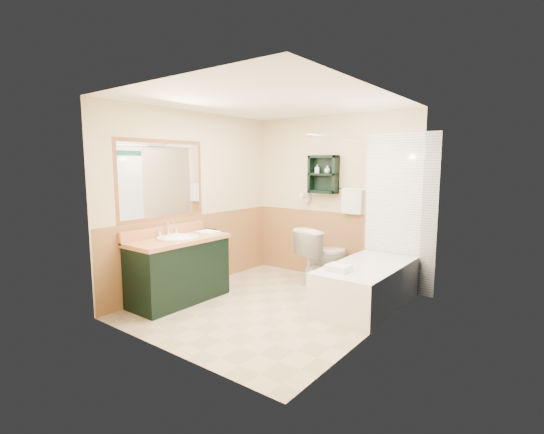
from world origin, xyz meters
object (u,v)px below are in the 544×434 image
at_px(vanity_book, 201,222).
at_px(wall_shelf, 323,174).
at_px(toilet, 324,256).
at_px(bathtub, 366,285).
at_px(vanity, 179,270).
at_px(soap_bottle_a, 317,171).
at_px(soap_bottle_b, 327,170).
at_px(hair_dryer, 306,197).

bearing_deg(vanity_book, wall_shelf, 38.88).
bearing_deg(toilet, bathtub, 166.66).
relative_size(vanity, toilet, 1.54).
relative_size(wall_shelf, soap_bottle_a, 4.29).
xyz_separation_m(bathtub, vanity_book, (-2.08, -0.73, 0.67)).
bearing_deg(soap_bottle_a, wall_shelf, 2.91).
bearing_deg(wall_shelf, soap_bottle_b, -4.02).
bearing_deg(soap_bottle_b, vanity_book, -128.39).
xyz_separation_m(vanity, vanity_book, (-0.17, 0.53, 0.52)).
relative_size(vanity, soap_bottle_a, 9.81).
bearing_deg(wall_shelf, bathtub, -34.32).
bearing_deg(hair_dryer, soap_bottle_a, -8.46).
relative_size(hair_dryer, soap_bottle_a, 1.87).
height_order(wall_shelf, hair_dryer, wall_shelf).
relative_size(wall_shelf, vanity, 0.44).
bearing_deg(wall_shelf, vanity, -114.56).
bearing_deg(vanity, toilet, 58.48).
bearing_deg(bathtub, hair_dryer, 151.33).
height_order(vanity_book, soap_bottle_b, soap_bottle_b).
relative_size(hair_dryer, vanity, 0.19).
distance_m(hair_dryer, vanity_book, 1.67).
xyz_separation_m(wall_shelf, vanity_book, (-1.06, -1.43, -0.63)).
distance_m(wall_shelf, soap_bottle_a, 0.11).
height_order(hair_dryer, vanity_book, hair_dryer).
xyz_separation_m(toilet, vanity_book, (-1.23, -1.21, 0.52)).
xyz_separation_m(wall_shelf, soap_bottle_b, (0.07, -0.01, 0.06)).
height_order(bathtub, soap_bottle_a, soap_bottle_a).
xyz_separation_m(wall_shelf, toilet, (0.17, -0.22, -1.15)).
distance_m(wall_shelf, vanity, 2.44).
bearing_deg(vanity, wall_shelf, 65.44).
distance_m(wall_shelf, vanity_book, 1.89).
distance_m(vanity, bathtub, 2.30).
xyz_separation_m(bathtub, soap_bottle_b, (-0.95, 0.69, 1.36)).
distance_m(toilet, vanity_book, 1.80).
bearing_deg(soap_bottle_a, vanity_book, -123.97).
relative_size(vanity_book, soap_bottle_b, 2.16).
relative_size(bathtub, soap_bottle_a, 11.71).
bearing_deg(vanity_book, bathtub, 4.74).
relative_size(toilet, vanity_book, 3.41).
xyz_separation_m(vanity, toilet, (1.06, 1.73, 0.00)).
height_order(wall_shelf, vanity_book, wall_shelf).
bearing_deg(bathtub, vanity, -146.75).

